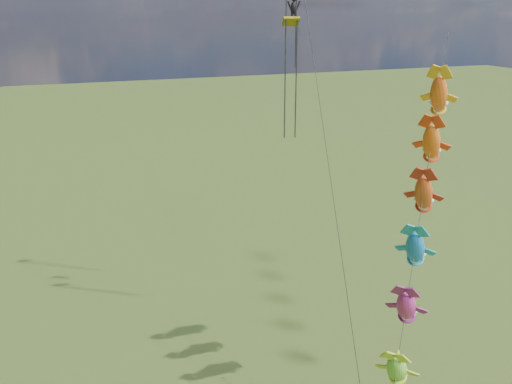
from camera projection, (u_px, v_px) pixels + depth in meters
name	position (u px, v px, depth m)	size (l,w,h in m)	color
fish_windsock_rig	(419.00, 220.00, 26.78)	(10.86, 11.86, 18.99)	brown
parafoil_rig	(295.00, 23.00, 34.13)	(3.70, 17.32, 25.58)	brown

